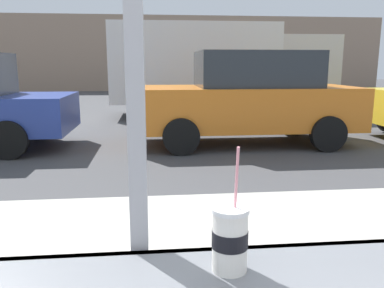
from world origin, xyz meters
The scene contains 6 objects.
ground_plane centered at (0.00, 8.00, 0.00)m, with size 60.00×60.00×0.00m, color #424244.
sidewalk_strip centered at (0.00, 1.60, 0.08)m, with size 16.00×2.80×0.15m, color #B2ADA3.
building_facade_far centered at (0.00, 22.98, 2.15)m, with size 28.00×1.20×4.31m, color gray.
soda_cup_right centered at (0.23, -0.09, 1.10)m, with size 0.10×0.10×0.33m.
parked_car_orange centered at (1.89, 6.42, 0.90)m, with size 4.22×1.90×1.77m.
box_truck centered at (2.07, 10.81, 1.49)m, with size 6.51×2.44×2.67m.
Camera 1 is at (0.04, -1.00, 1.53)m, focal length 36.70 mm.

